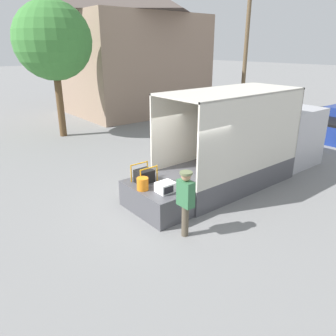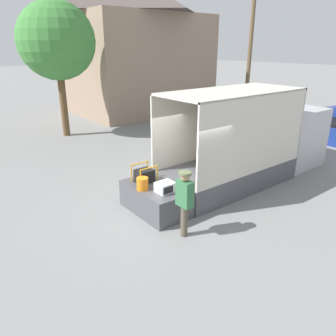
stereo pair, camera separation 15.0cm
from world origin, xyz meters
The scene contains 10 objects.
ground_plane centered at (0.00, 0.00, 0.00)m, with size 160.00×160.00×0.00m, color gray.
box_truck centered at (4.25, 0.00, 0.98)m, with size 7.18×2.14×3.24m.
tailgate_deck centered at (-0.62, 0.00, 0.39)m, with size 1.24×2.04×0.78m, color #4C4C51.
microwave centered at (-0.63, -0.47, 0.92)m, with size 0.49×0.42×0.28m.
portable_generator centered at (-0.67, 0.46, 0.98)m, with size 0.62×0.53×0.53m.
orange_bucket centered at (-1.03, 0.04, 0.96)m, with size 0.33×0.33×0.35m.
worker_person centered at (-0.85, -1.54, 1.08)m, with size 0.31×0.44×1.75m.
house_backdrop centered at (7.78, 13.74, 4.52)m, with size 9.29×7.49×8.87m.
utility_pole centered at (13.64, 8.47, 4.40)m, with size 1.80×0.28×8.48m.
street_tree centered at (0.65, 9.99, 4.76)m, with size 3.80×3.80×6.69m.
Camera 1 is at (-5.74, -6.92, 4.57)m, focal length 35.00 mm.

